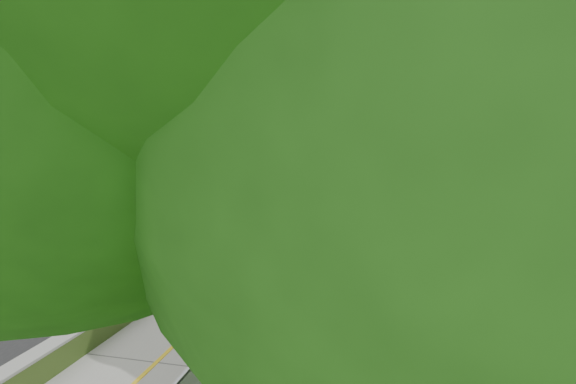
% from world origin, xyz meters
% --- Properties ---
extents(ground, '(140.00, 140.00, 0.00)m').
position_xyz_m(ground, '(0.00, 0.00, 0.00)').
color(ground, '#33511E').
rests_on(ground, ground).
extents(road, '(11.20, 66.00, 0.04)m').
position_xyz_m(road, '(-5.40, 15.00, 0.02)').
color(road, black).
rests_on(road, ground).
extents(sidewalk, '(4.20, 66.00, 0.05)m').
position_xyz_m(sidewalk, '(2.55, 15.00, 0.03)').
color(sidewalk, gray).
rests_on(sidewalk, ground).
extents(jersey_barrier, '(0.42, 66.00, 0.60)m').
position_xyz_m(jersey_barrier, '(0.25, 15.00, 0.30)').
color(jersey_barrier, '#82C730').
rests_on(jersey_barrier, ground).
extents(rock_embankment, '(5.00, 66.00, 4.00)m').
position_xyz_m(rock_embankment, '(-13.50, 15.00, 2.00)').
color(rock_embankment, '#595147').
rests_on(rock_embankment, ground).
extents(chainlink_fence, '(0.04, 66.00, 2.00)m').
position_xyz_m(chainlink_fence, '(4.65, 15.00, 1.00)').
color(chainlink_fence, slate).
rests_on(chainlink_fence, ground).
extents(trees_embankment, '(6.40, 66.00, 13.00)m').
position_xyz_m(trees_embankment, '(-13.00, 15.00, 10.50)').
color(trees_embankment, '#4F7222').
rests_on(trees_embankment, rock_embankment).
extents(trees_fenceside, '(7.00, 66.00, 14.00)m').
position_xyz_m(trees_fenceside, '(7.00, 15.00, 7.00)').
color(trees_fenceside, '#388627').
rests_on(trees_fenceside, ground).
extents(streetlight, '(2.52, 0.22, 8.00)m').
position_xyz_m(streetlight, '(-10.46, 14.00, 4.64)').
color(streetlight, gray).
rests_on(streetlight, ground).
extents(signpost, '(0.62, 0.09, 3.10)m').
position_xyz_m(signpost, '(1.05, -3.02, 1.96)').
color(signpost, gray).
rests_on(signpost, sidewalk).
extents(construction_barrel, '(0.61, 0.61, 0.99)m').
position_xyz_m(construction_barrel, '(3.11, 20.83, 0.55)').
color(construction_barrel, orange).
rests_on(construction_barrel, sidewalk).
extents(concrete_block, '(1.21, 0.99, 0.73)m').
position_xyz_m(concrete_block, '(3.20, -1.97, 0.41)').
color(concrete_block, gray).
rests_on(concrete_block, sidewalk).
extents(car_1, '(2.01, 5.08, 1.64)m').
position_xyz_m(car_1, '(-10.60, 4.72, 0.86)').
color(car_1, beige).
rests_on(car_1, road).
extents(car_2, '(2.51, 5.16, 1.41)m').
position_xyz_m(car_2, '(-9.96, 3.35, 0.75)').
color(car_2, maroon).
rests_on(car_2, road).
extents(car_3, '(2.22, 4.88, 1.38)m').
position_xyz_m(car_3, '(-10.23, 4.74, 0.73)').
color(car_3, black).
rests_on(car_3, road).
extents(car_4, '(2.15, 4.52, 1.49)m').
position_xyz_m(car_4, '(-10.60, 12.34, 0.79)').
color(car_4, tan).
rests_on(car_4, road).
extents(car_5, '(2.13, 5.12, 1.65)m').
position_xyz_m(car_5, '(-9.00, 24.23, 0.86)').
color(car_5, '#A3A4AA').
rests_on(car_5, road).
extents(car_6, '(2.90, 6.02, 1.65)m').
position_xyz_m(car_6, '(-10.60, 24.84, 0.87)').
color(car_6, black).
rests_on(car_6, road).
extents(car_7, '(2.60, 5.84, 1.66)m').
position_xyz_m(car_7, '(-10.54, 25.71, 0.87)').
color(car_7, maroon).
rests_on(car_7, road).
extents(car_8, '(2.38, 5.03, 1.66)m').
position_xyz_m(car_8, '(-9.47, 35.20, 0.87)').
color(car_8, silver).
rests_on(car_8, road).
extents(painter_0, '(0.51, 0.76, 1.52)m').
position_xyz_m(painter_0, '(0.75, 4.60, 0.81)').
color(painter_0, yellow).
rests_on(painter_0, sidewalk).
extents(painter_1, '(0.70, 0.82, 1.91)m').
position_xyz_m(painter_1, '(1.45, 10.16, 1.01)').
color(painter_1, silver).
rests_on(painter_1, sidewalk).
extents(painter_2, '(0.75, 0.90, 1.67)m').
position_xyz_m(painter_2, '(0.75, 2.78, 0.88)').
color(painter_2, black).
rests_on(painter_2, sidewalk).
extents(painter_3, '(0.81, 1.17, 1.66)m').
position_xyz_m(painter_3, '(0.75, 10.32, 0.88)').
color(painter_3, brown).
rests_on(painter_3, sidewalk).
extents(person_far, '(1.04, 0.71, 1.64)m').
position_xyz_m(person_far, '(4.20, 19.83, 0.87)').
color(person_far, black).
rests_on(person_far, sidewalk).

